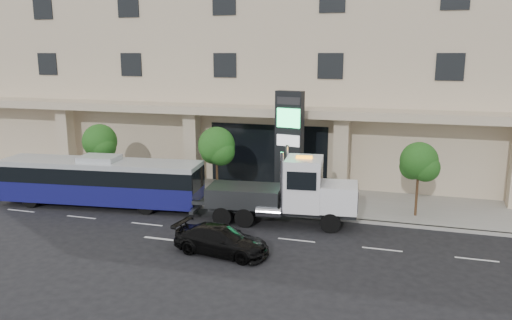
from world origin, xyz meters
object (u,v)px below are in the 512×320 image
Objects in this scene: tow_truck at (288,193)px; signage_pylon at (289,146)px; city_bus at (101,181)px; black_sedan at (221,240)px.

tow_truck is 1.36× the size of signage_pylon.
black_sedan is at bearing -33.41° from city_bus.
tow_truck is at bearing -6.12° from city_bus.
city_bus is at bearing 70.69° from black_sedan.
black_sedan is (-1.95, -4.76, -1.02)m from tow_truck.
tow_truck is at bearing -65.60° from signage_pylon.
city_bus is 2.75× the size of black_sedan.
city_bus is 1.84× the size of signage_pylon.
city_bus is 1.36× the size of tow_truck.
city_bus is 10.40m from black_sedan.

